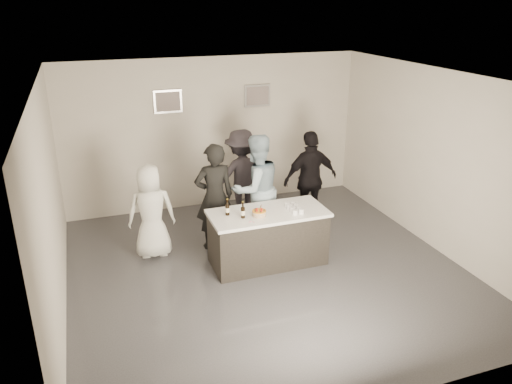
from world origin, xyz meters
TOP-DOWN VIEW (x-y plane):
  - floor at (0.00, 0.00)m, footprint 6.00×6.00m
  - ceiling at (0.00, 0.00)m, footprint 6.00×6.00m
  - wall_back at (0.00, 3.00)m, footprint 6.00×0.04m
  - wall_front at (0.00, -3.00)m, footprint 6.00×0.04m
  - wall_left at (-3.00, 0.00)m, footprint 0.04×6.00m
  - wall_right at (3.00, 0.00)m, footprint 0.04×6.00m
  - picture_left at (-0.90, 2.97)m, footprint 0.54×0.04m
  - picture_right at (0.90, 2.97)m, footprint 0.54×0.04m
  - bar_counter at (0.11, 0.24)m, footprint 1.86×0.86m
  - cake at (-0.08, 0.14)m, footprint 0.22×0.22m
  - beer_bottle_a at (-0.53, 0.33)m, footprint 0.07×0.07m
  - beer_bottle_b at (-0.34, 0.15)m, footprint 0.07×0.07m
  - tumbler_cluster at (0.52, 0.16)m, footprint 0.19×0.40m
  - candles at (-0.24, -0.02)m, footprint 0.24×0.08m
  - person_main_black at (-0.54, 1.07)m, footprint 0.68×0.45m
  - person_main_blue at (0.21, 1.09)m, footprint 1.07×0.91m
  - person_guest_left at (-1.59, 1.12)m, footprint 0.82×0.57m
  - person_guest_right at (1.37, 1.37)m, footprint 1.08×0.49m
  - person_guest_back at (0.26, 2.04)m, footprint 1.19×0.73m

SIDE VIEW (x-z plane):
  - floor at x=0.00m, z-range 0.00..0.00m
  - bar_counter at x=0.11m, z-range 0.00..0.90m
  - person_guest_left at x=-1.59m, z-range 0.00..1.58m
  - person_guest_back at x=0.26m, z-range 0.00..1.77m
  - candles at x=-0.24m, z-range 0.90..0.91m
  - person_guest_right at x=1.37m, z-range 0.00..1.82m
  - person_main_black at x=-0.54m, z-range 0.00..1.85m
  - cake at x=-0.08m, z-range 0.90..0.98m
  - tumbler_cluster at x=0.52m, z-range 0.90..0.98m
  - person_main_blue at x=0.21m, z-range 0.00..1.93m
  - beer_bottle_a at x=-0.53m, z-range 0.90..1.16m
  - beer_bottle_b at x=-0.34m, z-range 0.90..1.16m
  - wall_back at x=0.00m, z-range 0.00..3.00m
  - wall_front at x=0.00m, z-range 0.00..3.00m
  - wall_left at x=-3.00m, z-range 0.00..3.00m
  - wall_right at x=3.00m, z-range 0.00..3.00m
  - picture_left at x=-0.90m, z-range 1.98..2.42m
  - picture_right at x=0.90m, z-range 1.98..2.42m
  - ceiling at x=0.00m, z-range 3.00..3.00m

